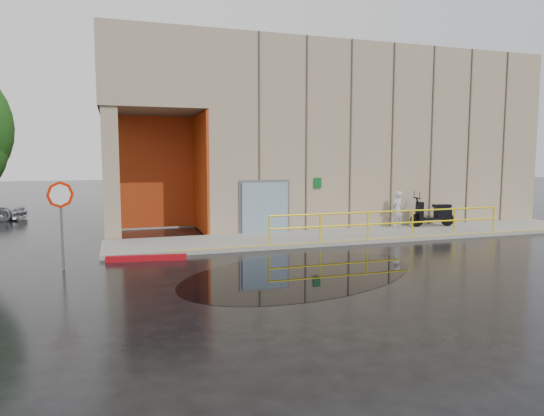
{
  "coord_description": "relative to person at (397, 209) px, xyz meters",
  "views": [
    {
      "loc": [
        -5.49,
        -12.48,
        3.14
      ],
      "look_at": [
        -0.45,
        3.0,
        1.44
      ],
      "focal_mm": 32.0,
      "sensor_mm": 36.0,
      "label": 1
    }
  ],
  "objects": [
    {
      "name": "ground",
      "position": [
        -5.99,
        -5.44,
        -0.93
      ],
      "size": [
        120.0,
        120.0,
        0.0
      ],
      "primitive_type": "plane",
      "color": "black",
      "rests_on": "ground"
    },
    {
      "name": "sidewalk",
      "position": [
        -1.99,
        -0.94,
        -0.86
      ],
      "size": [
        20.0,
        3.0,
        0.15
      ],
      "primitive_type": "cube",
      "color": "gray",
      "rests_on": "ground"
    },
    {
      "name": "building",
      "position": [
        -0.89,
        5.55,
        3.27
      ],
      "size": [
        20.0,
        10.17,
        8.0
      ],
      "color": "gray",
      "rests_on": "ground"
    },
    {
      "name": "guardrail",
      "position": [
        -1.74,
        -2.29,
        -0.25
      ],
      "size": [
        9.56,
        0.06,
        1.03
      ],
      "color": "yellow",
      "rests_on": "sidewalk"
    },
    {
      "name": "person",
      "position": [
        0.0,
        0.0,
        0.0
      ],
      "size": [
        0.66,
        0.55,
        1.57
      ],
      "primitive_type": "imported",
      "rotation": [
        0.0,
        0.0,
        3.48
      ],
      "color": "#BBBABF",
      "rests_on": "sidewalk"
    },
    {
      "name": "scooter",
      "position": [
        1.69,
        -0.18,
        0.1
      ],
      "size": [
        2.04,
        0.92,
        1.54
      ],
      "rotation": [
        0.0,
        0.0,
        -0.15
      ],
      "color": "black",
      "rests_on": "sidewalk"
    },
    {
      "name": "stop_sign",
      "position": [
        -12.91,
        -3.45,
        0.89
      ],
      "size": [
        0.68,
        0.38,
        2.5
      ],
      "rotation": [
        0.0,
        0.0,
        0.09
      ],
      "color": "slate",
      "rests_on": "ground"
    },
    {
      "name": "red_curb",
      "position": [
        -10.62,
        -2.94,
        -0.84
      ],
      "size": [
        2.4,
        0.53,
        0.18
      ],
      "primitive_type": "cube",
      "rotation": [
        0.0,
        0.0,
        -0.15
      ],
      "color": "#9A0911",
      "rests_on": "ground"
    },
    {
      "name": "puddle",
      "position": [
        -6.68,
        -5.84,
        -0.93
      ],
      "size": [
        8.67,
        7.22,
        0.01
      ],
      "primitive_type": "cube",
      "rotation": [
        0.0,
        0.0,
        0.42
      ],
      "color": "black",
      "rests_on": "ground"
    }
  ]
}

